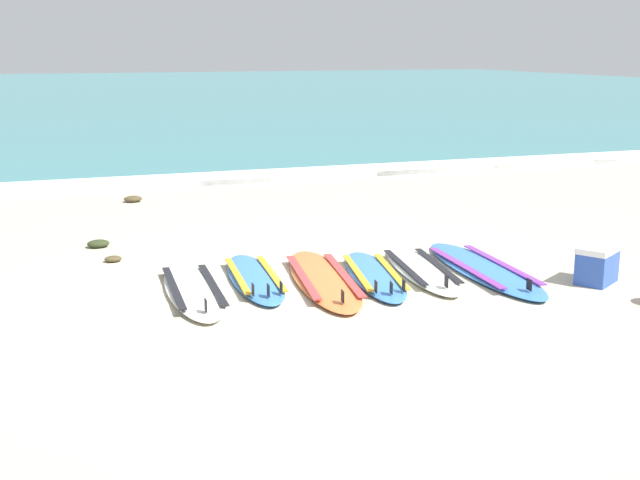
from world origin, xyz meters
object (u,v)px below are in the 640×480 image
Objects in this scene: surfboard_4 at (421,269)px; cooler_box at (597,264)px; surfboard_1 at (255,278)px; surfboard_2 at (323,279)px; surfboard_5 at (483,269)px; surfboard_3 at (374,275)px; surfboard_0 at (193,289)px.

surfboard_4 is 1.77m from cooler_box.
surfboard_1 and surfboard_2 have the same top height.
surfboard_1 is 0.70m from surfboard_2.
surfboard_5 is 4.39× the size of cooler_box.
surfboard_3 is at bearing 172.50° from surfboard_5.
surfboard_5 is (3.04, -0.27, -0.00)m from surfboard_0.
surfboard_0 is at bearing 165.46° from cooler_box.
cooler_box is (2.05, -0.89, 0.16)m from surfboard_3.
surfboard_1 and surfboard_3 have the same top height.
cooler_box reaches higher than surfboard_4.
surfboard_0 and surfboard_3 have the same top height.
cooler_box is at bearing -20.47° from surfboard_1.
surfboard_5 is at bearing -5.15° from surfboard_0.
surfboard_0 is at bearing 177.06° from surfboard_2.
surfboard_1 is 3.58× the size of cooler_box.
surfboard_4 is at bearing -0.22° from surfboard_2.
surfboard_4 is at bearing -8.71° from surfboard_1.
surfboard_4 is at bearing -1.70° from surfboard_0.
surfboard_3 is 1.20m from surfboard_5.
surfboard_2 and surfboard_4 have the same top height.
surfboard_1 is 0.98× the size of surfboard_3.
surfboard_4 is (0.56, 0.05, -0.00)m from surfboard_3.
surfboard_0 is 1.31m from surfboard_2.
surfboard_4 is (1.10, -0.00, 0.00)m from surfboard_2.
surfboard_2 is (0.65, -0.26, -0.00)m from surfboard_1.
surfboard_2 is at bearing 179.78° from surfboard_4.
cooler_box is (3.90, -1.01, 0.16)m from surfboard_0.
surfboard_1 is 0.95× the size of surfboard_4.
surfboard_0 is 3.82× the size of cooler_box.
surfboard_0 and surfboard_4 have the same top height.
cooler_box is at bearing -14.54° from surfboard_0.
surfboard_5 is 1.14m from cooler_box.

